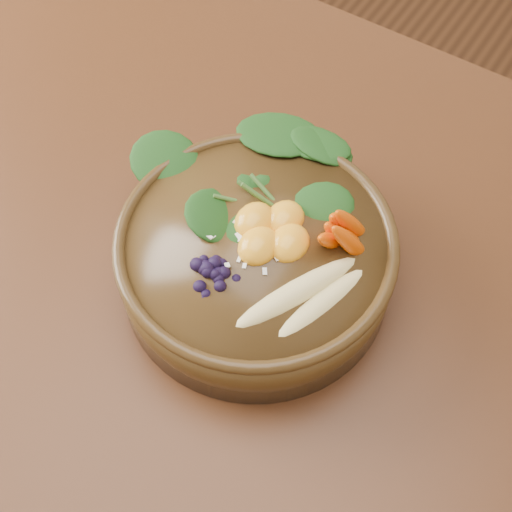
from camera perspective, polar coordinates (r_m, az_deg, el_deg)
ground at (r=1.63m, az=-7.28°, el=-9.81°), size 4.00×4.00×0.00m
dining_table at (r=1.06m, az=-11.08°, el=4.09°), size 1.60×0.90×0.75m
stoneware_bowl at (r=0.83m, az=0.00°, el=-0.37°), size 0.41×0.41×0.09m
kale_heap at (r=0.82m, az=1.79°, el=6.78°), size 0.26×0.25×0.05m
carrot_cluster at (r=0.76m, az=7.75°, el=3.26°), size 0.09×0.09×0.09m
banana_halves at (r=0.74m, az=4.36°, el=-2.71°), size 0.11×0.17×0.03m
mandarin_cluster at (r=0.78m, az=1.28°, el=2.58°), size 0.12×0.13×0.04m
blueberry_pile at (r=0.75m, az=-3.96°, el=-0.36°), size 0.18×0.16×0.04m
coconut_flakes at (r=0.78m, az=-1.23°, el=0.58°), size 0.12×0.11×0.01m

